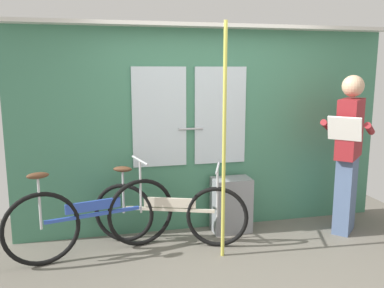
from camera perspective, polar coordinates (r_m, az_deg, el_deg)
name	(u,v)px	position (r m, az deg, el deg)	size (l,w,h in m)	color
ground_plane	(240,276)	(3.95, 6.80, -17.86)	(5.31, 4.01, 0.04)	#666056
train_door_wall	(206,125)	(4.66, 1.96, 2.64)	(4.31, 0.28, 2.33)	#427F60
bicycle_near_door	(169,213)	(4.38, -3.25, -9.57)	(1.57, 0.69, 0.86)	black
bicycle_leaning_behind	(93,218)	(4.23, -13.69, -10.09)	(1.68, 0.56, 0.94)	black
passenger_reading_newspaper	(348,151)	(4.86, 21.06, -0.94)	(0.64, 0.63, 1.79)	slate
trash_bin_by_wall	(231,205)	(4.75, 5.51, -8.47)	(0.44, 0.28, 0.63)	gray
handrail_pole	(224,144)	(3.90, 4.51, 0.00)	(0.04, 0.04, 2.29)	#C6C14C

